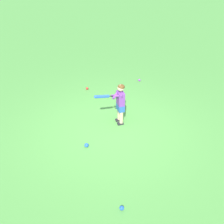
{
  "coord_description": "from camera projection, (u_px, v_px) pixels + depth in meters",
  "views": [
    {
      "loc": [
        -3.92,
        4.01,
        4.03
      ],
      "look_at": [
        0.08,
        -0.09,
        0.45
      ],
      "focal_mm": 44.75,
      "sensor_mm": 36.0,
      "label": 1
    }
  ],
  "objects": [
    {
      "name": "ground_plane",
      "position": [
        112.0,
        130.0,
        6.89
      ],
      "size": [
        40.0,
        40.0,
        0.0
      ],
      "primitive_type": "plane",
      "color": "#519942"
    },
    {
      "name": "child_batter",
      "position": [
        119.0,
        101.0,
        6.83
      ],
      "size": [
        0.47,
        0.74,
        1.08
      ],
      "color": "#232328",
      "rests_on": "ground"
    },
    {
      "name": "play_ball_far_right",
      "position": [
        87.0,
        88.0,
        8.71
      ],
      "size": [
        0.08,
        0.08,
        0.08
      ],
      "primitive_type": "sphere",
      "color": "red",
      "rests_on": "ground"
    },
    {
      "name": "play_ball_center_lawn",
      "position": [
        122.0,
        208.0,
        4.85
      ],
      "size": [
        0.08,
        0.08,
        0.08
      ],
      "primitive_type": "sphere",
      "color": "blue",
      "rests_on": "ground"
    },
    {
      "name": "play_ball_far_left",
      "position": [
        139.0,
        80.0,
        9.23
      ],
      "size": [
        0.08,
        0.08,
        0.08
      ],
      "primitive_type": "sphere",
      "color": "purple",
      "rests_on": "ground"
    },
    {
      "name": "play_ball_behind_batter",
      "position": [
        87.0,
        145.0,
        6.32
      ],
      "size": [
        0.09,
        0.09,
        0.09
      ],
      "primitive_type": "sphere",
      "color": "blue",
      "rests_on": "ground"
    }
  ]
}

